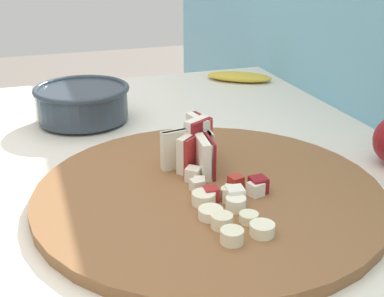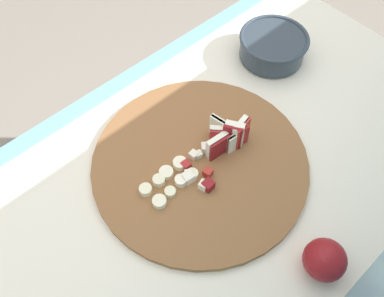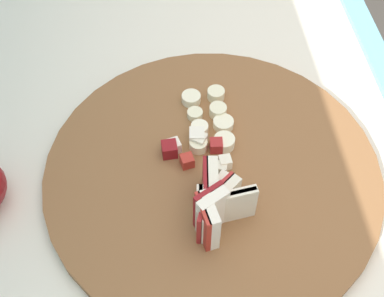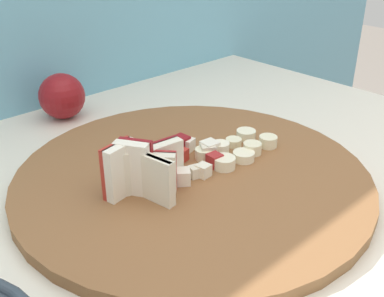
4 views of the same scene
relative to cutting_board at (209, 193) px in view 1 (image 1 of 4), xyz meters
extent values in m
cylinder|color=brown|center=(0.00, 0.00, 0.00)|extent=(0.46, 0.46, 0.02)
cube|color=#A32323|center=(-0.07, -0.02, 0.04)|extent=(0.01, 0.05, 0.06)
cube|color=beige|center=(-0.08, -0.02, 0.04)|extent=(0.02, 0.05, 0.06)
cube|color=maroon|center=(-0.08, 0.02, 0.04)|extent=(0.03, 0.04, 0.07)
cube|color=white|center=(-0.09, 0.01, 0.04)|extent=(0.03, 0.04, 0.07)
cube|color=#A32323|center=(-0.06, 0.00, 0.03)|extent=(0.04, 0.04, 0.05)
cube|color=beige|center=(-0.06, -0.01, 0.03)|extent=(0.04, 0.04, 0.05)
cube|color=#A32323|center=(-0.09, 0.02, 0.04)|extent=(0.04, 0.02, 0.06)
cube|color=#EFE5CC|center=(-0.09, 0.02, 0.04)|extent=(0.04, 0.02, 0.06)
cube|color=#A32323|center=(-0.08, 0.03, 0.03)|extent=(0.04, 0.01, 0.05)
cube|color=beige|center=(-0.08, 0.02, 0.03)|extent=(0.04, 0.01, 0.05)
cube|color=maroon|center=(-0.04, 0.01, 0.03)|extent=(0.05, 0.01, 0.05)
cube|color=#EFE5CC|center=(-0.04, 0.01, 0.03)|extent=(0.05, 0.02, 0.05)
cube|color=#B22D23|center=(-0.10, 0.03, 0.04)|extent=(0.05, 0.02, 0.07)
cube|color=white|center=(-0.10, 0.02, 0.04)|extent=(0.05, 0.02, 0.07)
cube|color=beige|center=(-0.01, -0.01, 0.01)|extent=(0.02, 0.02, 0.01)
cube|color=white|center=(-0.03, -0.01, 0.02)|extent=(0.03, 0.03, 0.02)
cube|color=white|center=(0.05, 0.02, 0.02)|extent=(0.02, 0.02, 0.02)
cube|color=#A32323|center=(0.03, -0.01, 0.02)|extent=(0.02, 0.02, 0.02)
cube|color=#EFE5CC|center=(0.00, -0.02, 0.02)|extent=(0.02, 0.02, 0.02)
cube|color=white|center=(0.04, 0.05, 0.02)|extent=(0.02, 0.02, 0.02)
cube|color=beige|center=(0.04, 0.01, 0.02)|extent=(0.03, 0.03, 0.02)
cube|color=maroon|center=(0.03, 0.06, 0.02)|extent=(0.02, 0.02, 0.02)
cube|color=#B22D23|center=(0.01, 0.03, 0.02)|extent=(0.02, 0.02, 0.02)
cylinder|color=#F4EAC6|center=(0.04, -0.02, 0.02)|extent=(0.03, 0.03, 0.02)
cylinder|color=#F4EAC6|center=(0.07, -0.02, 0.01)|extent=(0.03, 0.03, 0.01)
cylinder|color=beige|center=(0.10, -0.02, 0.02)|extent=(0.03, 0.03, 0.02)
cylinder|color=beige|center=(0.13, -0.02, 0.02)|extent=(0.03, 0.03, 0.02)
cylinder|color=beige|center=(0.04, 0.02, 0.01)|extent=(0.03, 0.03, 0.01)
cylinder|color=white|center=(0.06, 0.01, 0.02)|extent=(0.02, 0.02, 0.02)
cylinder|color=beige|center=(0.09, 0.01, 0.01)|extent=(0.02, 0.02, 0.01)
cylinder|color=#F4EAC6|center=(0.12, 0.02, 0.01)|extent=(0.03, 0.03, 0.01)
cylinder|color=#2D3842|center=(-0.35, -0.12, 0.00)|extent=(0.09, 0.09, 0.01)
cylinder|color=#2D3842|center=(-0.35, -0.12, 0.03)|extent=(0.16, 0.16, 0.06)
torus|color=#2D3842|center=(-0.35, -0.12, 0.05)|extent=(0.17, 0.17, 0.01)
ellipsoid|color=gold|center=(-0.53, 0.27, 0.00)|extent=(0.14, 0.16, 0.02)
camera|label=1|loc=(0.57, -0.21, 0.32)|focal=49.08mm
camera|label=2|loc=(0.31, 0.31, 0.73)|focal=37.62mm
camera|label=3|loc=(-0.38, 0.07, 0.57)|focal=47.21mm
camera|label=4|loc=(-0.35, -0.38, 0.31)|focal=43.35mm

